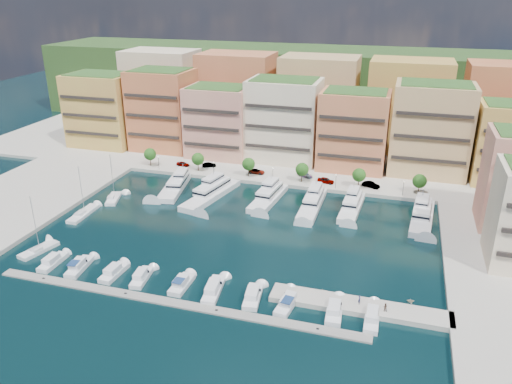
# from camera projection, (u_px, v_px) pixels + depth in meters

# --- Properties ---
(ground) EXTENTS (400.00, 400.00, 0.00)m
(ground) POSITION_uv_depth(u_px,v_px,m) (238.00, 232.00, 115.97)
(ground) COLOR black
(ground) RESTS_ON ground
(north_quay) EXTENTS (220.00, 64.00, 2.00)m
(north_quay) POSITION_uv_depth(u_px,v_px,m) (296.00, 153.00, 170.82)
(north_quay) COLOR #9E998E
(north_quay) RESTS_ON ground
(hillside) EXTENTS (240.00, 40.00, 58.00)m
(hillside) POSITION_uv_depth(u_px,v_px,m) (320.00, 119.00, 213.29)
(hillside) COLOR #263C18
(hillside) RESTS_ON ground
(south_pontoon) EXTENTS (72.00, 2.20, 0.35)m
(south_pontoon) POSITION_uv_depth(u_px,v_px,m) (170.00, 303.00, 90.22)
(south_pontoon) COLOR gray
(south_pontoon) RESTS_ON ground
(finger_pier) EXTENTS (32.00, 5.00, 2.00)m
(finger_pier) POSITION_uv_depth(u_px,v_px,m) (359.00, 309.00, 88.58)
(finger_pier) COLOR #9E998E
(finger_pier) RESTS_ON ground
(apartment_0) EXTENTS (22.00, 16.50, 24.80)m
(apartment_0) POSITION_uv_depth(u_px,v_px,m) (103.00, 110.00, 172.52)
(apartment_0) COLOR gold
(apartment_0) RESTS_ON north_quay
(apartment_1) EXTENTS (20.00, 16.50, 26.80)m
(apartment_1) POSITION_uv_depth(u_px,v_px,m) (163.00, 110.00, 168.09)
(apartment_1) COLOR #C07340
(apartment_1) RESTS_ON north_quay
(apartment_2) EXTENTS (20.00, 15.50, 22.80)m
(apartment_2) POSITION_uv_depth(u_px,v_px,m) (219.00, 121.00, 161.54)
(apartment_2) COLOR tan
(apartment_2) RESTS_ON north_quay
(apartment_3) EXTENTS (22.00, 16.50, 25.80)m
(apartment_3) POSITION_uv_depth(u_px,v_px,m) (284.00, 120.00, 157.19)
(apartment_3) COLOR beige
(apartment_3) RESTS_ON north_quay
(apartment_4) EXTENTS (20.00, 15.50, 23.80)m
(apartment_4) POSITION_uv_depth(u_px,v_px,m) (353.00, 130.00, 150.00)
(apartment_4) COLOR #DD7953
(apartment_4) RESTS_ON north_quay
(apartment_5) EXTENTS (22.00, 16.50, 26.80)m
(apartment_5) POSITION_uv_depth(u_px,v_px,m) (431.00, 129.00, 145.38)
(apartment_5) COLOR tan
(apartment_5) RESTS_ON north_quay
(backblock_0) EXTENTS (26.00, 18.00, 30.00)m
(backblock_0) POSITION_uv_depth(u_px,v_px,m) (163.00, 91.00, 189.82)
(backblock_0) COLOR beige
(backblock_0) RESTS_ON north_quay
(backblock_1) EXTENTS (26.00, 18.00, 30.00)m
(backblock_1) POSITION_uv_depth(u_px,v_px,m) (237.00, 95.00, 181.90)
(backblock_1) COLOR #DD7953
(backblock_1) RESTS_ON north_quay
(backblock_2) EXTENTS (26.00, 18.00, 30.00)m
(backblock_2) POSITION_uv_depth(u_px,v_px,m) (318.00, 100.00, 173.97)
(backblock_2) COLOR tan
(backblock_2) RESTS_ON north_quay
(backblock_3) EXTENTS (26.00, 18.00, 30.00)m
(backblock_3) POSITION_uv_depth(u_px,v_px,m) (408.00, 106.00, 166.05)
(backblock_3) COLOR gold
(backblock_3) RESTS_ON north_quay
(backblock_4) EXTENTS (26.00, 18.00, 30.00)m
(backblock_4) POSITION_uv_depth(u_px,v_px,m) (506.00, 112.00, 158.13)
(backblock_4) COLOR #C07340
(backblock_4) RESTS_ON north_quay
(tree_0) EXTENTS (3.80, 3.80, 5.65)m
(tree_0) POSITION_uv_depth(u_px,v_px,m) (150.00, 154.00, 154.35)
(tree_0) COLOR #473323
(tree_0) RESTS_ON north_quay
(tree_1) EXTENTS (3.80, 3.80, 5.65)m
(tree_1) POSITION_uv_depth(u_px,v_px,m) (198.00, 159.00, 150.13)
(tree_1) COLOR #473323
(tree_1) RESTS_ON north_quay
(tree_2) EXTENTS (3.80, 3.80, 5.65)m
(tree_2) POSITION_uv_depth(u_px,v_px,m) (248.00, 164.00, 145.90)
(tree_2) COLOR #473323
(tree_2) RESTS_ON north_quay
(tree_3) EXTENTS (3.80, 3.80, 5.65)m
(tree_3) POSITION_uv_depth(u_px,v_px,m) (302.00, 169.00, 141.67)
(tree_3) COLOR #473323
(tree_3) RESTS_ON north_quay
(tree_4) EXTENTS (3.80, 3.80, 5.65)m
(tree_4) POSITION_uv_depth(u_px,v_px,m) (359.00, 175.00, 137.45)
(tree_4) COLOR #473323
(tree_4) RESTS_ON north_quay
(tree_5) EXTENTS (3.80, 3.80, 5.65)m
(tree_5) POSITION_uv_depth(u_px,v_px,m) (420.00, 181.00, 133.22)
(tree_5) COLOR #473323
(tree_5) RESTS_ON north_quay
(lamppost_0) EXTENTS (0.30, 0.30, 4.20)m
(lamppost_0) POSITION_uv_depth(u_px,v_px,m) (159.00, 161.00, 151.61)
(lamppost_0) COLOR black
(lamppost_0) RESTS_ON north_quay
(lamppost_1) EXTENTS (0.30, 0.30, 4.20)m
(lamppost_1) POSITION_uv_depth(u_px,v_px,m) (214.00, 166.00, 146.86)
(lamppost_1) COLOR black
(lamppost_1) RESTS_ON north_quay
(lamppost_2) EXTENTS (0.30, 0.30, 4.20)m
(lamppost_2) POSITION_uv_depth(u_px,v_px,m) (273.00, 172.00, 142.10)
(lamppost_2) COLOR black
(lamppost_2) RESTS_ON north_quay
(lamppost_3) EXTENTS (0.30, 0.30, 4.20)m
(lamppost_3) POSITION_uv_depth(u_px,v_px,m) (336.00, 179.00, 137.35)
(lamppost_3) COLOR black
(lamppost_3) RESTS_ON north_quay
(lamppost_4) EXTENTS (0.30, 0.30, 4.20)m
(lamppost_4) POSITION_uv_depth(u_px,v_px,m) (404.00, 186.00, 132.60)
(lamppost_4) COLOR black
(lamppost_4) RESTS_ON north_quay
(yacht_1) EXTENTS (8.34, 20.04, 7.30)m
(yacht_1) POSITION_uv_depth(u_px,v_px,m) (175.00, 186.00, 139.96)
(yacht_1) COLOR white
(yacht_1) RESTS_ON ground
(yacht_2) EXTENTS (9.54, 23.84, 7.30)m
(yacht_2) POSITION_uv_depth(u_px,v_px,m) (212.00, 192.00, 135.30)
(yacht_2) COLOR white
(yacht_2) RESTS_ON ground
(yacht_3) EXTENTS (6.62, 19.38, 7.30)m
(yacht_3) POSITION_uv_depth(u_px,v_px,m) (269.00, 196.00, 132.97)
(yacht_3) COLOR white
(yacht_3) RESTS_ON ground
(yacht_4) EXTENTS (4.59, 20.83, 7.30)m
(yacht_4) POSITION_uv_depth(u_px,v_px,m) (312.00, 203.00, 129.08)
(yacht_4) COLOR white
(yacht_4) RESTS_ON ground
(yacht_5) EXTENTS (5.17, 18.53, 7.30)m
(yacht_5) POSITION_uv_depth(u_px,v_px,m) (352.00, 205.00, 127.44)
(yacht_5) COLOR white
(yacht_5) RESTS_ON ground
(yacht_6) EXTENTS (6.27, 20.95, 7.30)m
(yacht_6) POSITION_uv_depth(u_px,v_px,m) (422.00, 215.00, 121.97)
(yacht_6) COLOR white
(yacht_6) RESTS_ON ground
(cruiser_0) EXTENTS (2.65, 7.60, 2.55)m
(cruiser_0) POSITION_uv_depth(u_px,v_px,m) (53.00, 262.00, 102.46)
(cruiser_0) COLOR silver
(cruiser_0) RESTS_ON ground
(cruiser_1) EXTENTS (3.51, 8.22, 2.66)m
(cruiser_1) POSITION_uv_depth(u_px,v_px,m) (79.00, 267.00, 100.77)
(cruiser_1) COLOR silver
(cruiser_1) RESTS_ON ground
(cruiser_2) EXTENTS (2.93, 7.45, 2.55)m
(cruiser_2) POSITION_uv_depth(u_px,v_px,m) (114.00, 273.00, 98.71)
(cruiser_2) COLOR silver
(cruiser_2) RESTS_ON ground
(cruiser_3) EXTENTS (3.29, 7.54, 2.55)m
(cruiser_3) POSITION_uv_depth(u_px,v_px,m) (142.00, 277.00, 97.09)
(cruiser_3) COLOR silver
(cruiser_3) RESTS_ON ground
(cruiser_4) EXTENTS (2.71, 7.27, 2.66)m
(cruiser_4) POSITION_uv_depth(u_px,v_px,m) (182.00, 284.00, 94.82)
(cruiser_4) COLOR silver
(cruiser_4) RESTS_ON ground
(cruiser_5) EXTENTS (3.76, 9.35, 2.55)m
(cruiser_5) POSITION_uv_depth(u_px,v_px,m) (213.00, 290.00, 93.11)
(cruiser_5) COLOR silver
(cruiser_5) RESTS_ON ground
(cruiser_6) EXTENTS (3.69, 8.06, 2.55)m
(cruiser_6) POSITION_uv_depth(u_px,v_px,m) (253.00, 297.00, 91.09)
(cruiser_6) COLOR silver
(cruiser_6) RESTS_ON ground
(cruiser_7) EXTENTS (3.59, 8.69, 2.66)m
(cruiser_7) POSITION_uv_depth(u_px,v_px,m) (288.00, 303.00, 89.32)
(cruiser_7) COLOR silver
(cruiser_7) RESTS_ON ground
(cruiser_8) EXTENTS (3.18, 8.15, 2.55)m
(cruiser_8) POSITION_uv_depth(u_px,v_px,m) (334.00, 311.00, 87.15)
(cruiser_8) COLOR silver
(cruiser_8) RESTS_ON ground
(cruiser_9) EXTENTS (2.50, 8.71, 2.55)m
(cruiser_9) POSITION_uv_depth(u_px,v_px,m) (372.00, 317.00, 85.44)
(cruiser_9) COLOR silver
(cruiser_9) RESTS_ON ground
(sailboat_0) EXTENTS (4.90, 9.16, 13.20)m
(sailboat_0) POSITION_uv_depth(u_px,v_px,m) (39.00, 250.00, 107.45)
(sailboat_0) COLOR white
(sailboat_0) RESTS_ON ground
(sailboat_2) EXTENTS (5.22, 8.78, 13.20)m
(sailboat_2) POSITION_uv_depth(u_px,v_px,m) (113.00, 199.00, 133.24)
(sailboat_2) COLOR white
(sailboat_2) RESTS_ON ground
(sailboat_1) EXTENTS (3.19, 11.00, 13.20)m
(sailboat_1) POSITION_uv_depth(u_px,v_px,m) (83.00, 214.00, 124.46)
(sailboat_1) COLOR white
(sailboat_1) RESTS_ON ground
(tender_1) EXTENTS (2.11, 1.99, 0.88)m
(tender_1) POSITION_uv_depth(u_px,v_px,m) (323.00, 291.00, 92.91)
(tender_1) COLOR beige
(tender_1) RESTS_ON ground
(tender_3) EXTENTS (1.56, 1.40, 0.73)m
(tender_3) POSITION_uv_depth(u_px,v_px,m) (411.00, 301.00, 90.29)
(tender_3) COLOR beige
(tender_3) RESTS_ON ground
(car_0) EXTENTS (4.26, 2.02, 1.41)m
(car_0) POSITION_uv_depth(u_px,v_px,m) (183.00, 164.00, 155.19)
(car_0) COLOR gray
(car_0) RESTS_ON north_quay
(car_1) EXTENTS (4.52, 3.08, 1.41)m
(car_1) POSITION_uv_depth(u_px,v_px,m) (209.00, 165.00, 154.31)
(car_1) COLOR gray
(car_1) RESTS_ON north_quay
(car_2) EXTENTS (4.87, 2.44, 1.32)m
(car_2) POSITION_uv_depth(u_px,v_px,m) (257.00, 171.00, 149.05)
(car_2) COLOR gray
(car_2) RESTS_ON north_quay
(car_3) EXTENTS (5.15, 3.57, 1.38)m
(car_3) POSITION_uv_depth(u_px,v_px,m) (305.00, 175.00, 146.52)
(car_3) COLOR gray
(car_3) RESTS_ON north_quay
(car_4) EXTENTS (5.03, 2.66, 1.63)m
(car_4) POSITION_uv_depth(u_px,v_px,m) (326.00, 180.00, 141.86)
(car_4) COLOR gray
(car_4) RESTS_ON north_quay
(car_5) EXTENTS (5.18, 3.41, 1.61)m
(car_5) POSITION_uv_depth(u_px,v_px,m) (371.00, 185.00, 138.69)
(car_5) COLOR gray
(car_5) RESTS_ON north_quay
(person_0) EXTENTS (0.48, 0.68, 1.78)m
(person_0) POSITION_uv_depth(u_px,v_px,m) (359.00, 299.00, 87.99)
(person_0) COLOR #272A4F
(person_0) RESTS_ON finger_pier
(person_1) EXTENTS (0.81, 0.65, 1.61)m
(person_1) POSITION_uv_depth(u_px,v_px,m) (385.00, 307.00, 86.02)
(person_1) COLOR #4E392E
(person_1) RESTS_ON finger_pier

